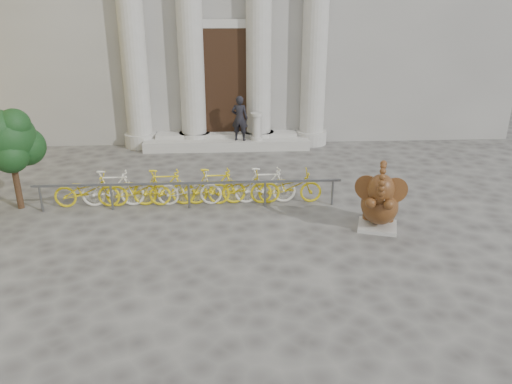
{
  "coord_description": "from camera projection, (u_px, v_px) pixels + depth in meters",
  "views": [
    {
      "loc": [
        0.04,
        -8.46,
        5.18
      ],
      "look_at": [
        0.65,
        1.99,
        1.1
      ],
      "focal_mm": 35.0,
      "sensor_mm": 36.0,
      "label": 1
    }
  ],
  "objects": [
    {
      "name": "pedestrian",
      "position": [
        240.0,
        118.0,
        17.82
      ],
      "size": [
        0.66,
        0.51,
        1.62
      ],
      "primitive_type": "imported",
      "rotation": [
        0.0,
        0.0,
        2.92
      ],
      "color": "black",
      "rests_on": "entrance_steps"
    },
    {
      "name": "tree",
      "position": [
        10.0,
        140.0,
        12.51
      ],
      "size": [
        1.54,
        1.4,
        2.66
      ],
      "color": "#332114",
      "rests_on": "ground"
    },
    {
      "name": "entrance_steps",
      "position": [
        227.0,
        143.0,
        18.42
      ],
      "size": [
        6.0,
        1.2,
        0.36
      ],
      "primitive_type": "cube",
      "color": "#A8A59E",
      "rests_on": "ground"
    },
    {
      "name": "bike_rack",
      "position": [
        189.0,
        187.0,
        13.23
      ],
      "size": [
        8.0,
        0.53,
        1.0
      ],
      "color": "slate",
      "rests_on": "ground"
    },
    {
      "name": "ground",
      "position": [
        229.0,
        282.0,
        9.74
      ],
      "size": [
        80.0,
        80.0,
        0.0
      ],
      "primitive_type": "plane",
      "color": "#474442",
      "rests_on": "ground"
    },
    {
      "name": "balustrade_post",
      "position": [
        256.0,
        128.0,
        17.97
      ],
      "size": [
        0.41,
        0.41,
        1.0
      ],
      "color": "#A8A59E",
      "rests_on": "entrance_steps"
    },
    {
      "name": "elephant_statue",
      "position": [
        380.0,
        203.0,
        11.77
      ],
      "size": [
        1.19,
        1.42,
        1.8
      ],
      "rotation": [
        0.0,
        0.0,
        -0.31
      ],
      "color": "#A8A59E",
      "rests_on": "ground"
    }
  ]
}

